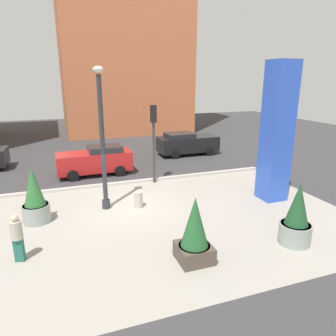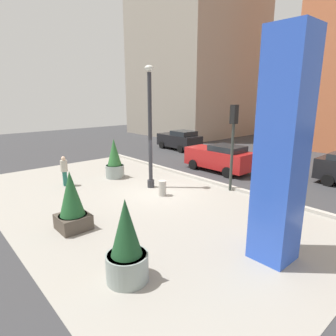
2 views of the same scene
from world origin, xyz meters
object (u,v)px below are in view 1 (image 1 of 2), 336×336
object	(u,v)px
pedestrian_on_sidewalk	(17,236)
potted_plant_near_left	(195,233)
art_pillar_blue	(277,133)
potted_plant_curbside	(297,218)
lamp_post	(103,143)
car_curb_west	(187,143)
concrete_bollard	(139,200)
potted_plant_mid_plaza	(35,199)
car_intersection	(96,160)
traffic_light_corner	(154,131)

from	to	relation	value
pedestrian_on_sidewalk	potted_plant_near_left	bearing A→B (deg)	-19.28
art_pillar_blue	potted_plant_curbside	bearing A→B (deg)	-116.61
art_pillar_blue	potted_plant_near_left	xyz separation A→B (m)	(-5.72, -3.66, -2.22)
lamp_post	art_pillar_blue	distance (m)	7.88
car_curb_west	concrete_bollard	bearing A→B (deg)	-124.88
potted_plant_mid_plaza	potted_plant_curbside	xyz separation A→B (m)	(8.67, -4.87, -0.04)
potted_plant_mid_plaza	car_intersection	distance (m)	6.55
potted_plant_curbside	car_intersection	distance (m)	12.03
car_intersection	pedestrian_on_sidewalk	world-z (taller)	car_intersection
lamp_post	pedestrian_on_sidewalk	world-z (taller)	lamp_post
potted_plant_mid_plaza	concrete_bollard	size ratio (longest dim) A/B	3.08
traffic_light_corner	potted_plant_near_left	bearing A→B (deg)	-97.78
lamp_post	potted_plant_near_left	xyz separation A→B (m)	(2.02, -5.12, -1.98)
car_intersection	pedestrian_on_sidewalk	size ratio (longest dim) A/B	2.73
car_intersection	car_curb_west	xyz separation A→B (m)	(7.16, 2.83, -0.00)
car_curb_west	pedestrian_on_sidewalk	world-z (taller)	car_curb_west
art_pillar_blue	car_curb_west	world-z (taller)	art_pillar_blue
potted_plant_curbside	potted_plant_near_left	bearing A→B (deg)	177.12
pedestrian_on_sidewalk	potted_plant_mid_plaza	bearing A→B (deg)	82.36
lamp_post	car_intersection	xyz separation A→B (m)	(0.22, 5.34, -2.09)
lamp_post	potted_plant_mid_plaza	bearing A→B (deg)	-171.27
concrete_bollard	pedestrian_on_sidewalk	world-z (taller)	pedestrian_on_sidewalk
lamp_post	potted_plant_curbside	bearing A→B (deg)	-42.41
potted_plant_curbside	traffic_light_corner	world-z (taller)	traffic_light_corner
concrete_bollard	car_curb_west	distance (m)	10.46
lamp_post	potted_plant_near_left	distance (m)	5.85
concrete_bollard	traffic_light_corner	world-z (taller)	traffic_light_corner
car_curb_west	potted_plant_curbside	bearing A→B (deg)	-96.64
traffic_light_corner	pedestrian_on_sidewalk	bearing A→B (deg)	-136.63
traffic_light_corner	car_intersection	bearing A→B (deg)	137.39
lamp_post	car_curb_west	distance (m)	11.21
car_curb_west	potted_plant_mid_plaza	bearing A→B (deg)	-139.93
art_pillar_blue	car_curb_west	size ratio (longest dim) A/B	1.42
concrete_bollard	lamp_post	bearing A→B (deg)	164.30
potted_plant_mid_plaza	pedestrian_on_sidewalk	distance (m)	2.86
potted_plant_curbside	car_intersection	size ratio (longest dim) A/B	0.51
potted_plant_curbside	car_curb_west	size ratio (longest dim) A/B	0.50
traffic_light_corner	car_intersection	distance (m)	4.39
traffic_light_corner	lamp_post	bearing A→B (deg)	-138.82
potted_plant_mid_plaza	car_intersection	world-z (taller)	potted_plant_mid_plaza
potted_plant_near_left	car_intersection	distance (m)	10.61
art_pillar_blue	pedestrian_on_sidewalk	bearing A→B (deg)	-170.60
potted_plant_mid_plaza	potted_plant_curbside	size ratio (longest dim) A/B	1.02
art_pillar_blue	car_intersection	xyz separation A→B (m)	(-7.52, 6.80, -2.33)
potted_plant_mid_plaza	pedestrian_on_sidewalk	size ratio (longest dim) A/B	1.44
concrete_bollard	traffic_light_corner	bearing A→B (deg)	61.50
potted_plant_curbside	concrete_bollard	xyz separation A→B (m)	(-4.40, 4.91, -0.58)
potted_plant_curbside	pedestrian_on_sidewalk	world-z (taller)	potted_plant_curbside
potted_plant_near_left	traffic_light_corner	size ratio (longest dim) A/B	0.51
lamp_post	potted_plant_mid_plaza	xyz separation A→B (m)	(-2.86, -0.44, -1.98)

